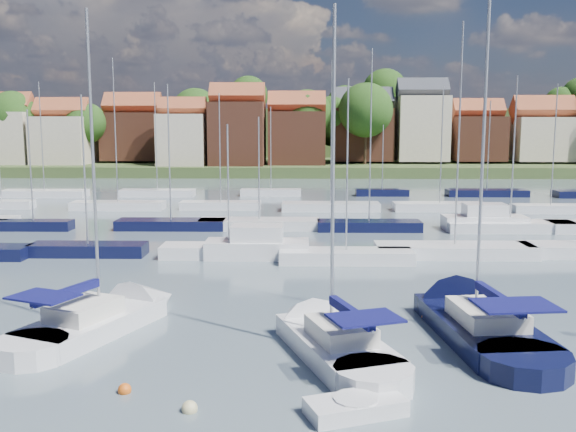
{
  "coord_description": "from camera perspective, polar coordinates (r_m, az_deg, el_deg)",
  "views": [
    {
      "loc": [
        -2.4,
        -22.79,
        9.14
      ],
      "look_at": [
        -3.1,
        14.0,
        3.76
      ],
      "focal_mm": 40.0,
      "sensor_mm": 36.0,
      "label": 1
    }
  ],
  "objects": [
    {
      "name": "buoy_e",
      "position": [
        31.25,
        12.23,
        -8.89
      ],
      "size": [
        0.49,
        0.49,
        0.49
      ],
      "primitive_type": "sphere",
      "color": "#D85914",
      "rests_on": "ground"
    },
    {
      "name": "buoy_c",
      "position": [
        23.38,
        -14.31,
        -14.97
      ],
      "size": [
        0.46,
        0.46,
        0.46
      ],
      "primitive_type": "sphere",
      "color": "#D85914",
      "rests_on": "ground"
    },
    {
      "name": "marina_field",
      "position": [
        58.75,
        5.29,
        -0.25
      ],
      "size": [
        79.62,
        41.41,
        15.93
      ],
      "color": "silver",
      "rests_on": "ground"
    },
    {
      "name": "sailboat_navy",
      "position": [
        30.72,
        15.49,
        -8.63
      ],
      "size": [
        4.85,
        13.37,
        18.03
      ],
      "rotation": [
        0.0,
        0.0,
        1.68
      ],
      "color": "black",
      "rests_on": "ground"
    },
    {
      "name": "tender",
      "position": [
        21.19,
        6.02,
        -16.52
      ],
      "size": [
        3.4,
        2.41,
        0.67
      ],
      "rotation": [
        0.0,
        0.0,
        0.35
      ],
      "color": "silver",
      "rests_on": "ground"
    },
    {
      "name": "buoy_b",
      "position": [
        21.62,
        -8.74,
        -16.8
      ],
      "size": [
        0.52,
        0.52,
        0.52
      ],
      "primitive_type": "sphere",
      "color": "beige",
      "rests_on": "ground"
    },
    {
      "name": "buoy_d",
      "position": [
        22.45,
        5.48,
        -15.75
      ],
      "size": [
        0.52,
        0.52,
        0.52
      ],
      "primitive_type": "sphere",
      "color": "beige",
      "rests_on": "ground"
    },
    {
      "name": "sailboat_centre",
      "position": [
        26.93,
        3.27,
        -10.74
      ],
      "size": [
        6.23,
        11.13,
        14.71
      ],
      "rotation": [
        0.0,
        0.0,
        1.9
      ],
      "color": "silver",
      "rests_on": "ground"
    },
    {
      "name": "far_shore_town",
      "position": [
        155.59,
        2.82,
        6.64
      ],
      "size": [
        212.46,
        90.0,
        22.27
      ],
      "color": "#44582C",
      "rests_on": "ground"
    },
    {
      "name": "ground",
      "position": [
        63.5,
        3.25,
        0.02
      ],
      "size": [
        260.0,
        260.0,
        0.0
      ],
      "primitive_type": "plane",
      "color": "#475561",
      "rests_on": "ground"
    },
    {
      "name": "sailboat_left",
      "position": [
        30.6,
        -15.4,
        -8.68
      ],
      "size": [
        6.97,
        11.33,
        15.05
      ],
      "rotation": [
        0.0,
        0.0,
        1.17
      ],
      "color": "silver",
      "rests_on": "ground"
    }
  ]
}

